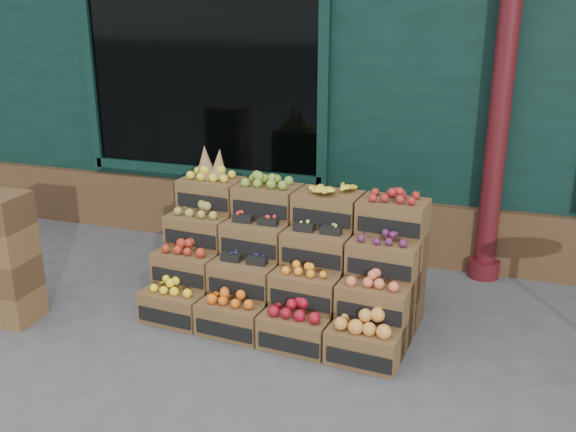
% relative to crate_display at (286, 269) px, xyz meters
% --- Properties ---
extents(ground, '(60.00, 60.00, 0.00)m').
position_rel_crate_display_xyz_m(ground, '(0.24, -0.76, -0.39)').
color(ground, '#47474A').
rests_on(ground, ground).
extents(crate_display, '(2.09, 1.13, 1.26)m').
position_rel_crate_display_xyz_m(crate_display, '(0.00, 0.00, 0.00)').
color(crate_display, brown).
rests_on(crate_display, ground).
extents(shopkeeper, '(0.86, 0.70, 2.03)m').
position_rel_crate_display_xyz_m(shopkeeper, '(-1.52, 1.88, 0.63)').
color(shopkeeper, '#154B18').
rests_on(shopkeeper, ground).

